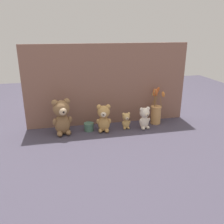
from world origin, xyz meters
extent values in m
plane|color=#3D3847|center=(0.00, 0.00, 0.00)|extent=(4.00, 4.00, 0.00)
cube|color=#845B4C|center=(0.00, 0.17, 0.33)|extent=(1.33, 0.02, 0.66)
ellipsoid|color=olive|center=(-0.38, 0.02, 0.08)|extent=(0.14, 0.12, 0.16)
sphere|color=olive|center=(-0.38, 0.02, 0.21)|extent=(0.12, 0.12, 0.12)
sphere|color=#D1B289|center=(-0.38, -0.03, 0.20)|extent=(0.06, 0.06, 0.06)
sphere|color=black|center=(-0.37, -0.05, 0.20)|extent=(0.02, 0.02, 0.02)
sphere|color=olive|center=(-0.34, 0.03, 0.25)|extent=(0.05, 0.05, 0.05)
sphere|color=olive|center=(-0.43, 0.01, 0.25)|extent=(0.05, 0.05, 0.05)
ellipsoid|color=olive|center=(-0.33, 0.02, 0.11)|extent=(0.05, 0.06, 0.07)
ellipsoid|color=olive|center=(-0.44, 0.00, 0.11)|extent=(0.05, 0.06, 0.07)
ellipsoid|color=olive|center=(-0.35, -0.01, 0.02)|extent=(0.05, 0.07, 0.04)
ellipsoid|color=olive|center=(-0.41, -0.02, 0.02)|extent=(0.05, 0.07, 0.04)
ellipsoid|color=tan|center=(-0.07, 0.00, 0.06)|extent=(0.11, 0.09, 0.13)
sphere|color=tan|center=(-0.07, 0.00, 0.16)|extent=(0.10, 0.10, 0.10)
sphere|color=beige|center=(-0.08, -0.03, 0.16)|extent=(0.05, 0.05, 0.05)
sphere|color=black|center=(-0.08, -0.05, 0.16)|extent=(0.01, 0.01, 0.01)
sphere|color=tan|center=(-0.04, 0.00, 0.20)|extent=(0.04, 0.04, 0.04)
sphere|color=tan|center=(-0.10, 0.01, 0.20)|extent=(0.04, 0.04, 0.04)
ellipsoid|color=tan|center=(-0.03, -0.01, 0.09)|extent=(0.04, 0.05, 0.06)
ellipsoid|color=tan|center=(-0.11, 0.00, 0.09)|extent=(0.04, 0.05, 0.06)
ellipsoid|color=tan|center=(-0.05, -0.03, 0.02)|extent=(0.04, 0.06, 0.03)
ellipsoid|color=tan|center=(-0.10, -0.02, 0.02)|extent=(0.04, 0.06, 0.03)
ellipsoid|color=beige|center=(0.26, -0.01, 0.05)|extent=(0.09, 0.08, 0.10)
sphere|color=beige|center=(0.26, -0.01, 0.13)|extent=(0.08, 0.08, 0.08)
sphere|color=beige|center=(0.26, -0.04, 0.13)|extent=(0.04, 0.04, 0.04)
sphere|color=black|center=(0.27, -0.06, 0.13)|extent=(0.01, 0.01, 0.01)
sphere|color=beige|center=(0.29, -0.01, 0.16)|extent=(0.03, 0.03, 0.03)
sphere|color=beige|center=(0.23, -0.02, 0.16)|extent=(0.03, 0.03, 0.03)
ellipsoid|color=beige|center=(0.29, -0.01, 0.07)|extent=(0.03, 0.04, 0.05)
ellipsoid|color=beige|center=(0.22, -0.02, 0.07)|extent=(0.03, 0.04, 0.05)
ellipsoid|color=beige|center=(0.28, -0.03, 0.01)|extent=(0.03, 0.05, 0.03)
ellipsoid|color=beige|center=(0.24, -0.04, 0.01)|extent=(0.03, 0.05, 0.03)
ellipsoid|color=tan|center=(0.11, 0.01, 0.04)|extent=(0.06, 0.05, 0.08)
sphere|color=tan|center=(0.11, 0.01, 0.10)|extent=(0.06, 0.06, 0.06)
sphere|color=#D1B289|center=(0.11, -0.01, 0.10)|extent=(0.03, 0.03, 0.03)
sphere|color=black|center=(0.11, -0.02, 0.10)|extent=(0.01, 0.01, 0.01)
sphere|color=tan|center=(0.14, 0.01, 0.12)|extent=(0.02, 0.02, 0.02)
sphere|color=tan|center=(0.09, 0.01, 0.12)|extent=(0.02, 0.02, 0.02)
ellipsoid|color=tan|center=(0.14, 0.01, 0.05)|extent=(0.02, 0.03, 0.04)
ellipsoid|color=tan|center=(0.09, 0.01, 0.05)|extent=(0.02, 0.03, 0.04)
ellipsoid|color=tan|center=(0.13, 0.00, 0.01)|extent=(0.02, 0.03, 0.02)
ellipsoid|color=tan|center=(0.10, 0.00, 0.01)|extent=(0.02, 0.03, 0.02)
cylinder|color=tan|center=(0.39, 0.07, 0.08)|extent=(0.08, 0.08, 0.15)
torus|color=tan|center=(0.39, 0.07, 0.15)|extent=(0.09, 0.09, 0.01)
cylinder|color=olive|center=(0.41, 0.04, 0.21)|extent=(0.04, 0.03, 0.11)
ellipsoid|color=orange|center=(0.42, 0.02, 0.27)|extent=(0.05, 0.04, 0.06)
cylinder|color=olive|center=(0.37, 0.07, 0.21)|extent=(0.01, 0.01, 0.12)
ellipsoid|color=#C65B28|center=(0.37, 0.07, 0.27)|extent=(0.03, 0.03, 0.06)
cylinder|color=olive|center=(0.38, 0.11, 0.20)|extent=(0.05, 0.01, 0.10)
ellipsoid|color=tan|center=(0.38, 0.13, 0.25)|extent=(0.04, 0.02, 0.05)
cylinder|color=olive|center=(0.41, 0.10, 0.21)|extent=(0.04, 0.02, 0.12)
ellipsoid|color=#C65B28|center=(0.41, 0.12, 0.27)|extent=(0.05, 0.04, 0.07)
cylinder|color=olive|center=(0.37, 0.06, 0.22)|extent=(0.01, 0.01, 0.13)
ellipsoid|color=tan|center=(0.37, 0.06, 0.28)|extent=(0.02, 0.02, 0.04)
cylinder|color=olive|center=(0.38, 0.05, 0.22)|extent=(0.01, 0.01, 0.13)
ellipsoid|color=#C65B28|center=(0.37, 0.05, 0.28)|extent=(0.04, 0.04, 0.06)
cylinder|color=#47705B|center=(-0.18, 0.04, 0.03)|extent=(0.07, 0.07, 0.05)
cylinder|color=#47705B|center=(-0.18, 0.04, 0.06)|extent=(0.08, 0.08, 0.01)
camera|label=1|loc=(-0.37, -1.68, 0.76)|focal=38.00mm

